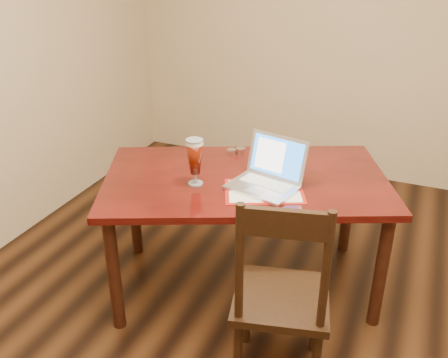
% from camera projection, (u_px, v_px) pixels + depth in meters
% --- Properties ---
extents(room_shell, '(4.51, 5.01, 2.71)m').
position_uv_depth(room_shell, '(322.00, 19.00, 1.81)').
color(room_shell, tan).
rests_on(room_shell, ground).
extents(dining_table, '(1.87, 1.50, 1.04)m').
position_uv_depth(dining_table, '(245.00, 190.00, 2.94)').
color(dining_table, '#540E0B').
rests_on(dining_table, ground).
extents(dining_chair, '(0.54, 0.52, 1.06)m').
position_uv_depth(dining_chair, '(281.00, 298.00, 2.35)').
color(dining_chair, black).
rests_on(dining_chair, ground).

